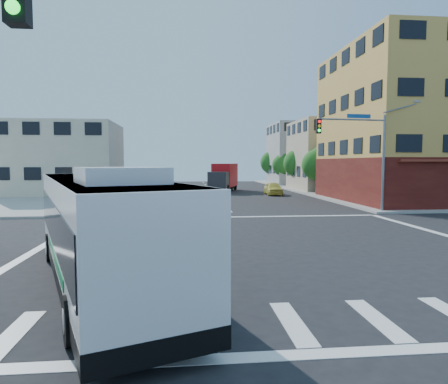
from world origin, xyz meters
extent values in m
plane|color=black|center=(0.00, 0.00, 0.00)|extent=(120.00, 120.00, 0.00)
cube|color=gold|center=(20.00, 18.50, 7.00)|extent=(18.00, 15.00, 14.00)
cube|color=#5D1D15|center=(20.00, 18.50, 2.00)|extent=(18.09, 15.08, 4.00)
cube|color=tan|center=(17.00, 34.00, 4.50)|extent=(12.00, 10.00, 9.00)
cube|color=#A7A6A2|center=(17.00, 48.00, 5.00)|extent=(12.00, 10.00, 10.00)
cube|color=beige|center=(-17.00, 30.00, 4.00)|extent=(12.00, 10.00, 8.00)
cylinder|color=slate|center=(10.80, 10.80, 3.50)|extent=(0.18, 0.18, 7.00)
cylinder|color=slate|center=(8.30, 10.55, 6.60)|extent=(5.01, 0.62, 0.12)
cube|color=black|center=(5.80, 10.30, 6.10)|extent=(0.32, 0.30, 1.00)
sphere|color=#FF0C0C|center=(5.80, 10.13, 6.40)|extent=(0.20, 0.20, 0.20)
sphere|color=yellow|center=(5.80, 10.13, 6.10)|extent=(0.20, 0.20, 0.20)
sphere|color=#19FF33|center=(5.80, 10.13, 5.80)|extent=(0.20, 0.20, 0.20)
cube|color=#144A89|center=(8.80, 10.60, 6.85)|extent=(1.80, 0.22, 0.28)
cube|color=gray|center=(13.30, 11.05, 8.00)|extent=(0.50, 0.22, 0.14)
sphere|color=#19FF33|center=(-5.80, -10.47, 5.80)|extent=(0.20, 0.20, 0.20)
cylinder|color=#3B2915|center=(11.80, 28.00, 0.96)|extent=(0.28, 0.28, 1.92)
sphere|color=#185719|center=(11.80, 28.00, 3.37)|extent=(3.60, 3.60, 3.60)
sphere|color=#185719|center=(12.20, 27.70, 4.27)|extent=(2.52, 2.52, 2.52)
cylinder|color=#3B2915|center=(11.80, 36.00, 1.00)|extent=(0.28, 0.28, 1.99)
sphere|color=#185719|center=(11.80, 36.00, 3.51)|extent=(3.80, 3.80, 3.80)
sphere|color=#185719|center=(12.20, 35.70, 4.46)|extent=(2.66, 2.66, 2.66)
cylinder|color=#3B2915|center=(11.80, 44.00, 0.94)|extent=(0.28, 0.28, 1.89)
sphere|color=#185719|center=(11.80, 44.00, 3.25)|extent=(3.40, 3.40, 3.40)
sphere|color=#185719|center=(12.20, 43.70, 4.10)|extent=(2.38, 2.38, 2.38)
cylinder|color=#3B2915|center=(11.80, 52.00, 1.01)|extent=(0.28, 0.28, 2.03)
sphere|color=#185719|center=(11.80, 52.00, 3.63)|extent=(4.00, 4.00, 4.00)
sphere|color=#185719|center=(12.20, 51.70, 4.63)|extent=(2.80, 2.80, 2.80)
cube|color=black|center=(-5.86, -4.72, 0.54)|extent=(6.54, 11.94, 0.44)
cube|color=white|center=(-5.86, -4.72, 1.74)|extent=(6.52, 11.92, 2.80)
cube|color=black|center=(-5.86, -4.72, 1.92)|extent=(6.44, 11.60, 1.23)
cube|color=black|center=(-7.93, 0.74, 1.82)|extent=(2.18, 0.87, 1.33)
cube|color=#E5590C|center=(-7.94, 0.77, 2.80)|extent=(1.78, 0.71, 0.28)
cube|color=white|center=(-5.86, -4.72, 3.09)|extent=(6.38, 11.68, 0.12)
cube|color=white|center=(-4.82, -7.48, 3.32)|extent=(2.41, 2.64, 0.35)
cube|color=#037434|center=(-6.87, -5.63, 1.03)|extent=(1.93, 5.06, 0.28)
cube|color=#037434|center=(-4.51, -4.73, 1.03)|extent=(1.93, 5.06, 0.28)
cylinder|color=black|center=(-8.30, -1.60, 0.51)|extent=(0.64, 1.06, 1.02)
cylinder|color=#99999E|center=(-8.42, -1.65, 0.51)|extent=(0.22, 0.49, 0.51)
cylinder|color=black|center=(-6.10, -0.77, 0.51)|extent=(0.64, 1.06, 1.02)
cylinder|color=#99999E|center=(-5.97, -0.73, 0.51)|extent=(0.22, 0.49, 0.51)
cylinder|color=black|center=(-5.63, -8.66, 0.51)|extent=(0.64, 1.06, 1.02)
cylinder|color=#99999E|center=(-5.76, -8.71, 0.51)|extent=(0.22, 0.49, 0.51)
cylinder|color=black|center=(-3.43, -7.83, 0.51)|extent=(0.64, 1.06, 1.02)
cylinder|color=#99999E|center=(-3.30, -7.79, 0.51)|extent=(0.22, 0.49, 0.51)
cube|color=#26262B|center=(0.66, 30.78, 1.25)|extent=(2.77, 2.70, 2.51)
cube|color=black|center=(0.37, 29.90, 1.64)|extent=(1.95, 0.70, 0.97)
cube|color=#B30D13|center=(1.79, 34.27, 2.03)|extent=(3.87, 5.86, 2.90)
cube|color=black|center=(1.43, 33.16, 0.53)|extent=(4.40, 8.00, 0.29)
cylinder|color=black|center=(-0.25, 31.27, 0.48)|extent=(0.55, 1.00, 0.97)
cylinder|color=black|center=(1.68, 30.65, 0.48)|extent=(0.55, 1.00, 0.97)
cylinder|color=black|center=(0.61, 33.94, 0.48)|extent=(0.55, 1.00, 0.97)
cylinder|color=black|center=(2.54, 33.31, 0.48)|extent=(0.55, 1.00, 0.97)
cylinder|color=black|center=(1.36, 36.23, 0.48)|extent=(0.55, 1.00, 0.97)
cylinder|color=black|center=(3.29, 35.61, 0.48)|extent=(0.55, 1.00, 0.97)
imported|color=#E3D452|center=(6.51, 27.27, 0.72)|extent=(1.95, 4.33, 1.45)
camera|label=1|loc=(-3.40, -16.55, 3.60)|focal=32.00mm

